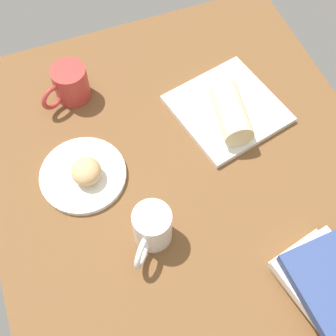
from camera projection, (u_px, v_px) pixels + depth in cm
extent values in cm
cube|color=brown|center=(192.00, 191.00, 104.25)|extent=(110.00, 90.00, 4.00)
cylinder|color=white|center=(83.00, 175.00, 103.19)|extent=(19.94, 19.94, 1.40)
ellipsoid|color=tan|center=(86.00, 171.00, 99.87)|extent=(8.45, 8.18, 5.22)
cube|color=white|center=(227.00, 109.00, 112.22)|extent=(29.11, 29.11, 1.60)
cylinder|color=silver|center=(226.00, 87.00, 113.29)|extent=(4.63, 4.63, 2.05)
cylinder|color=#C84F2D|center=(226.00, 85.00, 112.66)|extent=(3.79, 3.79, 0.40)
cylinder|color=beige|center=(231.00, 113.00, 106.33)|extent=(15.65, 9.22, 7.02)
cube|color=beige|center=(324.00, 287.00, 90.25)|extent=(22.63, 17.60, 2.24)
cube|color=silver|center=(330.00, 286.00, 88.14)|extent=(22.27, 18.58, 2.19)
cube|color=#33477F|center=(332.00, 283.00, 85.99)|extent=(18.20, 15.12, 2.62)
cylinder|color=#B23833|center=(71.00, 83.00, 111.23)|extent=(8.71, 8.71, 9.47)
cylinder|color=#9C6E43|center=(68.00, 72.00, 107.62)|extent=(7.14, 7.14, 0.40)
torus|color=#B23833|center=(53.00, 97.00, 109.06)|extent=(4.30, 6.63, 6.88)
cylinder|color=white|center=(152.00, 226.00, 92.35)|extent=(8.11, 8.11, 10.17)
cylinder|color=#B16F38|center=(152.00, 218.00, 88.44)|extent=(6.65, 6.65, 0.40)
torus|color=white|center=(143.00, 252.00, 89.72)|extent=(6.37, 5.61, 7.30)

